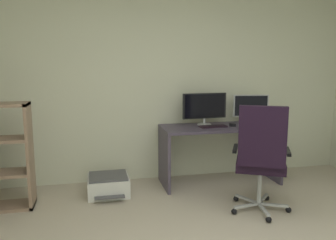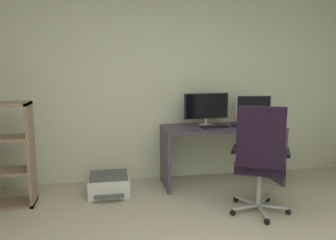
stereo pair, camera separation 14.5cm
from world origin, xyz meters
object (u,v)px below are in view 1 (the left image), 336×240
(monitor_main, at_px, (205,107))
(office_chair, at_px, (261,156))
(keyboard, at_px, (213,126))
(computer_mouse, at_px, (232,125))
(desk, at_px, (220,141))
(printer, at_px, (108,185))
(monitor_secondary, at_px, (251,107))

(monitor_main, bearing_deg, office_chair, -78.83)
(office_chair, bearing_deg, keyboard, 100.25)
(computer_mouse, relative_size, office_chair, 0.09)
(desk, xyz_separation_m, computer_mouse, (0.14, -0.05, 0.21))
(desk, height_order, printer, desk)
(monitor_main, bearing_deg, computer_mouse, -28.26)
(monitor_secondary, xyz_separation_m, office_chair, (-0.42, -1.12, -0.35))
(desk, relative_size, printer, 2.92)
(desk, distance_m, monitor_secondary, 0.64)
(monitor_secondary, bearing_deg, monitor_main, -179.99)
(computer_mouse, height_order, office_chair, office_chair)
(monitor_main, height_order, printer, monitor_main)
(monitor_main, bearing_deg, printer, -169.30)
(monitor_secondary, bearing_deg, computer_mouse, -152.35)
(monitor_secondary, xyz_separation_m, computer_mouse, (-0.33, -0.17, -0.20))
(monitor_main, distance_m, office_chair, 1.20)
(desk, xyz_separation_m, monitor_secondary, (0.47, 0.12, 0.41))
(desk, distance_m, keyboard, 0.25)
(monitor_main, xyz_separation_m, computer_mouse, (0.32, -0.17, -0.22))
(monitor_secondary, distance_m, computer_mouse, 0.42)
(keyboard, bearing_deg, office_chair, -83.69)
(printer, bearing_deg, keyboard, 2.19)
(monitor_secondary, height_order, printer, monitor_secondary)
(printer, bearing_deg, office_chair, -30.80)
(monitor_secondary, xyz_separation_m, keyboard, (-0.59, -0.19, -0.21))
(printer, bearing_deg, computer_mouse, 2.43)
(computer_mouse, bearing_deg, monitor_main, 161.01)
(desk, xyz_separation_m, monitor_main, (-0.18, 0.12, 0.43))
(computer_mouse, height_order, printer, computer_mouse)
(desk, height_order, keyboard, keyboard)
(monitor_secondary, bearing_deg, printer, -172.88)
(keyboard, bearing_deg, computer_mouse, -0.35)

